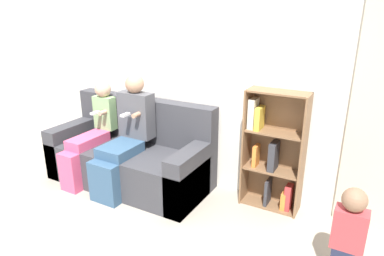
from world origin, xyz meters
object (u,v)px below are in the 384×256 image
couch (131,156)px  adult_seated (126,133)px  bookshelf (273,152)px  toddler_standing (349,232)px  child_seated (91,132)px

couch → adult_seated: (0.05, -0.12, 0.34)m
adult_seated → bookshelf: bearing=15.5°
couch → toddler_standing: couch is taller
child_seated → adult_seated: bearing=3.5°
child_seated → toddler_standing: 2.87m
couch → adult_seated: bearing=-66.9°
couch → bookshelf: bearing=11.0°
toddler_standing → bookshelf: 1.11m
child_seated → couch: bearing=18.0°
adult_seated → toddler_standing: 2.38m
adult_seated → toddler_standing: size_ratio=1.69×
toddler_standing → bookshelf: bearing=138.0°
child_seated → bookshelf: size_ratio=0.93×
couch → bookshelf: bookshelf is taller
bookshelf → child_seated: bearing=-167.4°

